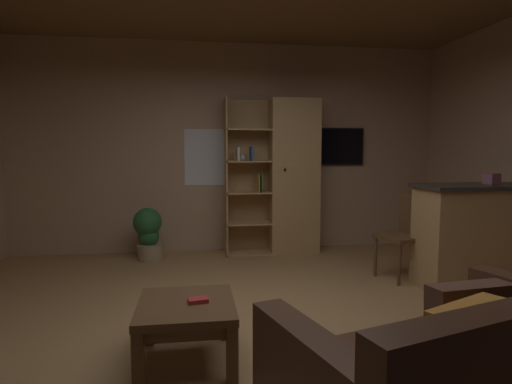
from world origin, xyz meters
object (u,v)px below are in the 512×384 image
object	(u,v)px
dining_chair	(406,230)
potted_floor_plant	(148,232)
wall_mounted_tv	(332,146)
bookshelf_cabinet	(288,177)
table_book_0	(198,300)
kitchen_bar_counter	(491,235)
coffee_table	(186,314)
tissue_box	(492,179)

from	to	relation	value
dining_chair	potted_floor_plant	distance (m)	3.12
dining_chair	wall_mounted_tv	distance (m)	1.87
bookshelf_cabinet	wall_mounted_tv	bearing A→B (deg)	16.94
table_book_0	dining_chair	xyz separation A→B (m)	(2.27, 1.54, 0.11)
kitchen_bar_counter	coffee_table	world-z (taller)	kitchen_bar_counter
dining_chair	potted_floor_plant	world-z (taller)	dining_chair
table_book_0	dining_chair	distance (m)	2.74
coffee_table	bookshelf_cabinet	bearing A→B (deg)	65.48
coffee_table	potted_floor_plant	bearing A→B (deg)	100.82
wall_mounted_tv	kitchen_bar_counter	bearing A→B (deg)	-61.85
bookshelf_cabinet	coffee_table	world-z (taller)	bookshelf_cabinet
coffee_table	wall_mounted_tv	bearing A→B (deg)	57.11
potted_floor_plant	coffee_table	bearing A→B (deg)	-79.18
coffee_table	dining_chair	bearing A→B (deg)	33.08
table_book_0	dining_chair	bearing A→B (deg)	34.16
dining_chair	table_book_0	bearing A→B (deg)	-145.84
potted_floor_plant	tissue_box	bearing A→B (deg)	-23.64
tissue_box	bookshelf_cabinet	bearing A→B (deg)	134.77
coffee_table	dining_chair	distance (m)	2.81
bookshelf_cabinet	table_book_0	xyz separation A→B (m)	(-1.25, -2.92, -0.62)
tissue_box	potted_floor_plant	xyz separation A→B (m)	(-3.58, 1.57, -0.75)
coffee_table	wall_mounted_tv	distance (m)	3.89
tissue_box	wall_mounted_tv	size ratio (longest dim) A/B	0.13
tissue_box	coffee_table	bearing A→B (deg)	-159.14
bookshelf_cabinet	table_book_0	world-z (taller)	bookshelf_cabinet
coffee_table	table_book_0	distance (m)	0.12
coffee_table	table_book_0	world-z (taller)	table_book_0
table_book_0	wall_mounted_tv	bearing A→B (deg)	58.21
wall_mounted_tv	potted_floor_plant	bearing A→B (deg)	-171.32
potted_floor_plant	kitchen_bar_counter	bearing A→B (deg)	-23.80
bookshelf_cabinet	tissue_box	size ratio (longest dim) A/B	17.36
potted_floor_plant	table_book_0	bearing A→B (deg)	-77.68
tissue_box	table_book_0	xyz separation A→B (m)	(-2.98, -1.18, -0.69)
kitchen_bar_counter	wall_mounted_tv	xyz separation A→B (m)	(-1.06, 1.97, 0.92)
kitchen_bar_counter	wall_mounted_tv	world-z (taller)	wall_mounted_tv
bookshelf_cabinet	wall_mounted_tv	size ratio (longest dim) A/B	2.25
tissue_box	table_book_0	world-z (taller)	tissue_box
dining_chair	potted_floor_plant	bearing A→B (deg)	157.19
bookshelf_cabinet	potted_floor_plant	bearing A→B (deg)	-174.52
tissue_box	dining_chair	distance (m)	0.99
wall_mounted_tv	bookshelf_cabinet	bearing A→B (deg)	-163.06
bookshelf_cabinet	coffee_table	bearing A→B (deg)	-114.52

